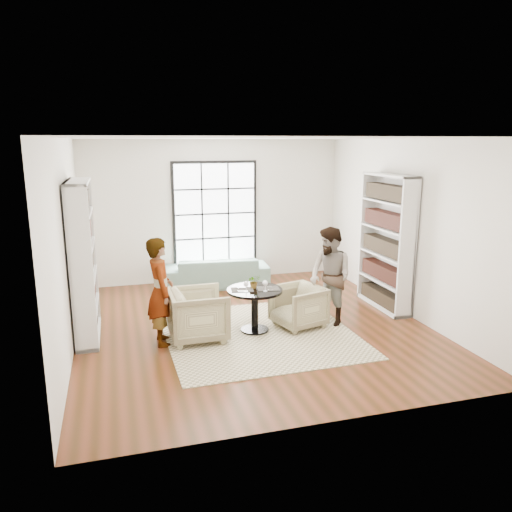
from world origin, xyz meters
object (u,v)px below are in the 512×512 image
object	(u,v)px
wine_glass_left	(246,284)
flower_centerpiece	(254,281)
armchair_right	(298,306)
person_right	(330,276)
pedestal_table	(255,301)
person_left	(160,291)
wine_glass_right	(265,283)
armchair_left	(198,315)
sofa	(217,271)

from	to	relation	value
wine_glass_left	flower_centerpiece	world-z (taller)	flower_centerpiece
armchair_right	flower_centerpiece	world-z (taller)	flower_centerpiece
person_right	flower_centerpiece	size ratio (longest dim) A/B	7.48
pedestal_table	person_left	size ratio (longest dim) A/B	0.54
person_right	wine_glass_right	distance (m)	1.18
wine_glass_right	wine_glass_left	bearing A→B (deg)	171.97
wine_glass_right	flower_centerpiece	xyz separation A→B (m)	(-0.12, 0.23, -0.02)
armchair_left	wine_glass_right	distance (m)	1.12
person_left	armchair_left	bearing A→B (deg)	-92.69
armchair_right	wine_glass_right	distance (m)	0.80
wine_glass_left	flower_centerpiece	xyz separation A→B (m)	(0.17, 0.18, -0.02)
armchair_right	person_left	bearing A→B (deg)	-103.84
person_left	wine_glass_left	bearing A→B (deg)	-94.78
person_left	flower_centerpiece	distance (m)	1.47
flower_centerpiece	pedestal_table	bearing A→B (deg)	-94.37
armchair_left	person_left	distance (m)	0.69
pedestal_table	armchair_left	world-z (taller)	armchair_left
armchair_left	wine_glass_left	distance (m)	0.86
person_right	wine_glass_right	world-z (taller)	person_right
armchair_left	flower_centerpiece	size ratio (longest dim) A/B	4.00
armchair_right	person_right	bearing A→B (deg)	73.97
flower_centerpiece	armchair_left	bearing A→B (deg)	-171.47
person_left	wine_glass_right	world-z (taller)	person_left
armchair_right	person_left	size ratio (longest dim) A/B	0.46
person_right	pedestal_table	bearing A→B (deg)	-107.29
sofa	flower_centerpiece	size ratio (longest dim) A/B	9.80
person_right	wine_glass_left	world-z (taller)	person_right
pedestal_table	person_left	world-z (taller)	person_left
sofa	person_right	size ratio (longest dim) A/B	1.31
sofa	wine_glass_right	world-z (taller)	wine_glass_right
wine_glass_left	person_left	bearing A→B (deg)	177.92
wine_glass_left	wine_glass_right	xyz separation A→B (m)	(0.29, -0.04, 0.00)
pedestal_table	person_left	distance (m)	1.49
sofa	wine_glass_left	distance (m)	2.85
wine_glass_left	sofa	bearing A→B (deg)	87.55
armchair_right	wine_glass_left	xyz separation A→B (m)	(-0.91, -0.13, 0.48)
person_left	person_right	xyz separation A→B (m)	(2.75, 0.08, -0.00)
person_right	armchair_left	bearing A→B (deg)	-105.79
person_right	wine_glass_right	bearing A→B (deg)	-99.55
armchair_right	flower_centerpiece	size ratio (longest dim) A/B	3.48
pedestal_table	armchair_left	bearing A→B (deg)	-175.68
sofa	flower_centerpiece	world-z (taller)	flower_centerpiece
person_left	flower_centerpiece	bearing A→B (deg)	-87.34
person_left	person_right	size ratio (longest dim) A/B	1.00
sofa	armchair_left	size ratio (longest dim) A/B	2.45
wine_glass_left	wine_glass_right	world-z (taller)	wine_glass_right
sofa	armchair_left	world-z (taller)	armchair_left
wine_glass_left	wine_glass_right	distance (m)	0.30
sofa	person_right	distance (m)	3.03
wine_glass_left	wine_glass_right	bearing A→B (deg)	-8.03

